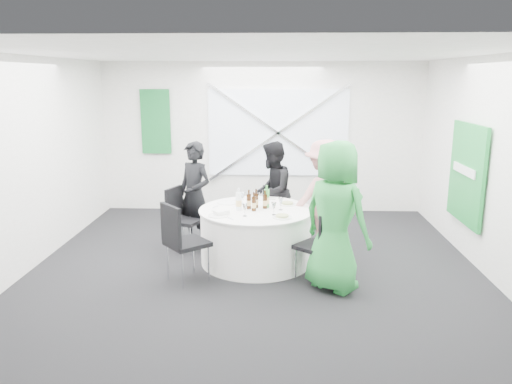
{
  "coord_description": "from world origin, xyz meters",
  "views": [
    {
      "loc": [
        0.27,
        -6.37,
        2.52
      ],
      "look_at": [
        0.0,
        0.2,
        1.0
      ],
      "focal_mm": 35.0,
      "sensor_mm": 36.0,
      "label": 1
    }
  ],
  "objects_px": {
    "person_man_back_left": "(195,195)",
    "person_woman_pink": "(324,198)",
    "chair_back_right": "(315,213)",
    "chair_front_left": "(180,237)",
    "chair_back_left": "(181,214)",
    "person_woman_green": "(335,216)",
    "green_water_bottle": "(267,199)",
    "chair_back": "(272,208)",
    "chair_front_right": "(321,241)",
    "person_man_back": "(272,191)",
    "clear_water_bottle": "(239,201)",
    "banquet_table": "(256,236)"
  },
  "relations": [
    {
      "from": "person_man_back_left",
      "to": "person_woman_pink",
      "type": "xyz_separation_m",
      "value": [
        1.91,
        -0.23,
        0.03
      ]
    },
    {
      "from": "chair_back_right",
      "to": "chair_front_left",
      "type": "distance_m",
      "value": 2.23
    },
    {
      "from": "chair_back_left",
      "to": "person_man_back_left",
      "type": "bearing_deg",
      "value": -24.93
    },
    {
      "from": "person_man_back_left",
      "to": "person_woman_green",
      "type": "xyz_separation_m",
      "value": [
        1.92,
        -1.48,
        0.11
      ]
    },
    {
      "from": "person_man_back_left",
      "to": "person_woman_pink",
      "type": "bearing_deg",
      "value": 26.72
    },
    {
      "from": "chair_front_left",
      "to": "green_water_bottle",
      "type": "distance_m",
      "value": 1.38
    },
    {
      "from": "chair_back",
      "to": "person_man_back_left",
      "type": "height_order",
      "value": "person_man_back_left"
    },
    {
      "from": "chair_front_left",
      "to": "green_water_bottle",
      "type": "relative_size",
      "value": 3.26
    },
    {
      "from": "chair_front_right",
      "to": "person_man_back",
      "type": "xyz_separation_m",
      "value": [
        -0.62,
        1.68,
        0.24
      ]
    },
    {
      "from": "person_man_back",
      "to": "clear_water_bottle",
      "type": "height_order",
      "value": "person_man_back"
    },
    {
      "from": "banquet_table",
      "to": "chair_back",
      "type": "height_order",
      "value": "chair_back"
    },
    {
      "from": "person_man_back",
      "to": "person_man_back_left",
      "type": "bearing_deg",
      "value": -60.15
    },
    {
      "from": "chair_back",
      "to": "chair_front_left",
      "type": "relative_size",
      "value": 0.8
    },
    {
      "from": "banquet_table",
      "to": "person_man_back_left",
      "type": "bearing_deg",
      "value": 146.3
    },
    {
      "from": "chair_back",
      "to": "banquet_table",
      "type": "bearing_deg",
      "value": -90.0
    },
    {
      "from": "banquet_table",
      "to": "person_man_back_left",
      "type": "xyz_separation_m",
      "value": [
        -0.94,
        0.63,
        0.42
      ]
    },
    {
      "from": "clear_water_bottle",
      "to": "chair_front_left",
      "type": "bearing_deg",
      "value": -133.63
    },
    {
      "from": "chair_back",
      "to": "chair_back_left",
      "type": "height_order",
      "value": "chair_back_left"
    },
    {
      "from": "banquet_table",
      "to": "clear_water_bottle",
      "type": "distance_m",
      "value": 0.55
    },
    {
      "from": "person_woman_green",
      "to": "clear_water_bottle",
      "type": "bearing_deg",
      "value": 7.83
    },
    {
      "from": "person_woman_green",
      "to": "green_water_bottle",
      "type": "relative_size",
      "value": 5.8
    },
    {
      "from": "chair_back_right",
      "to": "chair_front_left",
      "type": "bearing_deg",
      "value": -87.21
    },
    {
      "from": "person_woman_green",
      "to": "clear_water_bottle",
      "type": "xyz_separation_m",
      "value": [
        -1.21,
        0.8,
        -0.03
      ]
    },
    {
      "from": "clear_water_bottle",
      "to": "chair_front_right",
      "type": "bearing_deg",
      "value": -30.19
    },
    {
      "from": "chair_front_left",
      "to": "clear_water_bottle",
      "type": "height_order",
      "value": "clear_water_bottle"
    },
    {
      "from": "clear_water_bottle",
      "to": "person_man_back",
      "type": "bearing_deg",
      "value": 67.39
    },
    {
      "from": "person_woman_green",
      "to": "green_water_bottle",
      "type": "bearing_deg",
      "value": -7.65
    },
    {
      "from": "chair_front_right",
      "to": "person_man_back",
      "type": "bearing_deg",
      "value": -120.58
    },
    {
      "from": "person_man_back",
      "to": "person_woman_green",
      "type": "height_order",
      "value": "person_woman_green"
    },
    {
      "from": "banquet_table",
      "to": "chair_back",
      "type": "relative_size",
      "value": 1.91
    },
    {
      "from": "chair_back_left",
      "to": "person_man_back_left",
      "type": "xyz_separation_m",
      "value": [
        0.18,
        0.17,
        0.25
      ]
    },
    {
      "from": "banquet_table",
      "to": "clear_water_bottle",
      "type": "bearing_deg",
      "value": -165.61
    },
    {
      "from": "person_man_back_left",
      "to": "person_woman_green",
      "type": "height_order",
      "value": "person_woman_green"
    },
    {
      "from": "chair_front_right",
      "to": "green_water_bottle",
      "type": "height_order",
      "value": "green_water_bottle"
    },
    {
      "from": "chair_front_left",
      "to": "person_man_back",
      "type": "height_order",
      "value": "person_man_back"
    },
    {
      "from": "person_man_back_left",
      "to": "green_water_bottle",
      "type": "xyz_separation_m",
      "value": [
        1.09,
        -0.53,
        0.08
      ]
    },
    {
      "from": "person_man_back_left",
      "to": "person_woman_green",
      "type": "bearing_deg",
      "value": -4.01
    },
    {
      "from": "banquet_table",
      "to": "person_man_back",
      "type": "bearing_deg",
      "value": 78.12
    },
    {
      "from": "person_man_back_left",
      "to": "clear_water_bottle",
      "type": "xyz_separation_m",
      "value": [
        0.71,
        -0.69,
        0.08
      ]
    },
    {
      "from": "person_woman_pink",
      "to": "clear_water_bottle",
      "type": "xyz_separation_m",
      "value": [
        -1.19,
        -0.46,
        0.05
      ]
    },
    {
      "from": "chair_back_right",
      "to": "person_man_back",
      "type": "bearing_deg",
      "value": -156.78
    },
    {
      "from": "chair_back_right",
      "to": "clear_water_bottle",
      "type": "distance_m",
      "value": 1.32
    },
    {
      "from": "person_woman_green",
      "to": "clear_water_bottle",
      "type": "relative_size",
      "value": 5.96
    },
    {
      "from": "chair_back_right",
      "to": "person_woman_pink",
      "type": "relative_size",
      "value": 0.56
    },
    {
      "from": "chair_back_left",
      "to": "person_woman_pink",
      "type": "relative_size",
      "value": 0.56
    },
    {
      "from": "person_woman_green",
      "to": "chair_front_left",
      "type": "bearing_deg",
      "value": 38.34
    },
    {
      "from": "person_woman_green",
      "to": "person_man_back",
      "type": "bearing_deg",
      "value": -26.41
    },
    {
      "from": "person_woman_green",
      "to": "chair_back_right",
      "type": "bearing_deg",
      "value": -44.2
    },
    {
      "from": "chair_front_left",
      "to": "person_woman_pink",
      "type": "bearing_deg",
      "value": -98.36
    },
    {
      "from": "chair_back_right",
      "to": "person_man_back_left",
      "type": "height_order",
      "value": "person_man_back_left"
    }
  ]
}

